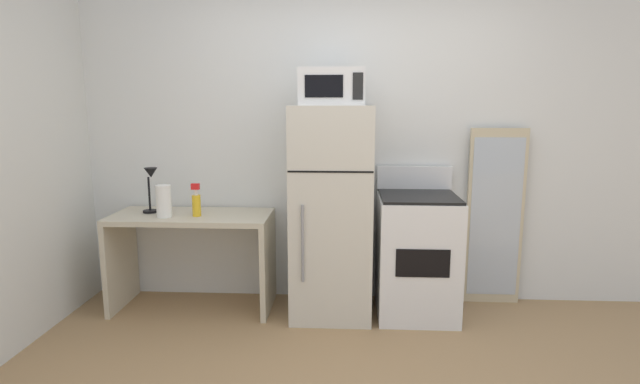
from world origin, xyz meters
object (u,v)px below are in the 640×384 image
at_px(refrigerator, 332,212).
at_px(microwave, 332,87).
at_px(desk_lamp, 151,182).
at_px(oven_range, 417,254).
at_px(spray_bottle, 196,203).
at_px(leaning_mirror, 495,217).
at_px(paper_towel_roll, 164,201).
at_px(desk, 193,242).

height_order(refrigerator, microwave, microwave).
bearing_deg(microwave, desk_lamp, 176.85).
relative_size(desk_lamp, oven_range, 0.32).
distance_m(spray_bottle, leaning_mirror, 2.32).
bearing_deg(leaning_mirror, microwave, -167.45).
bearing_deg(oven_range, paper_towel_roll, -177.43).
height_order(desk_lamp, leaning_mirror, leaning_mirror).
bearing_deg(spray_bottle, paper_towel_roll, -169.99).
relative_size(spray_bottle, microwave, 0.54).
distance_m(desk, leaning_mirror, 2.37).
bearing_deg(desk, paper_towel_roll, -148.19).
bearing_deg(spray_bottle, oven_range, 1.51).
distance_m(desk_lamp, spray_bottle, 0.41).
xyz_separation_m(microwave, leaning_mirror, (1.28, 0.28, -1.00)).
xyz_separation_m(desk_lamp, refrigerator, (1.39, -0.06, -0.21)).
distance_m(desk, desk_lamp, 0.56).
relative_size(desk_lamp, refrigerator, 0.22).
bearing_deg(desk_lamp, refrigerator, -2.28).
distance_m(desk, spray_bottle, 0.33).
bearing_deg(desk_lamp, microwave, -3.15).
distance_m(desk_lamp, leaning_mirror, 2.69).
distance_m(refrigerator, oven_range, 0.72).
relative_size(desk, microwave, 2.63).
bearing_deg(leaning_mirror, desk, -174.33).
bearing_deg(refrigerator, oven_range, 0.75).
xyz_separation_m(desk_lamp, leaning_mirror, (2.67, 0.21, -0.29)).
xyz_separation_m(desk, oven_range, (1.72, -0.02, -0.06)).
xyz_separation_m(paper_towel_roll, leaning_mirror, (2.52, 0.34, -0.17)).
height_order(spray_bottle, refrigerator, refrigerator).
xyz_separation_m(refrigerator, oven_range, (0.64, 0.01, -0.32)).
relative_size(refrigerator, oven_range, 1.43).
height_order(desk, leaning_mirror, leaning_mirror).
distance_m(desk, refrigerator, 1.11).
xyz_separation_m(desk, leaning_mirror, (2.35, 0.23, 0.17)).
bearing_deg(paper_towel_roll, desk, 31.81).
distance_m(refrigerator, leaning_mirror, 1.31).
height_order(desk, paper_towel_roll, paper_towel_roll).
height_order(desk, refrigerator, refrigerator).
bearing_deg(oven_range, microwave, -177.36).
distance_m(microwave, leaning_mirror, 1.65).
distance_m(paper_towel_roll, leaning_mirror, 2.55).
bearing_deg(spray_bottle, desk, 133.63).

